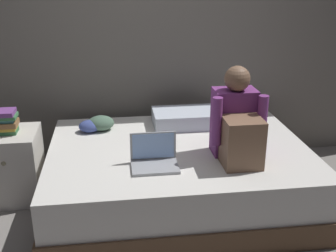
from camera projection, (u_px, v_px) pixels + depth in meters
ground_plane at (157, 223)px, 3.07m from camera, size 8.00×8.00×0.00m
wall_back at (141, 16)px, 3.70m from camera, size 5.60×0.10×2.70m
bed at (178, 174)px, 3.29m from camera, size 2.00×1.50×0.47m
nightstand at (12, 165)px, 3.33m from camera, size 0.44×0.46×0.56m
person_sitting at (237, 125)px, 2.94m from camera, size 0.39×0.44×0.66m
laptop at (154, 158)px, 2.88m from camera, size 0.32×0.23×0.22m
pillow at (186, 118)px, 3.62m from camera, size 0.56×0.36×0.13m
book_stack at (3, 121)px, 3.19m from camera, size 0.22×0.19×0.19m
clothes_pile at (97, 124)px, 3.50m from camera, size 0.29×0.20×0.12m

